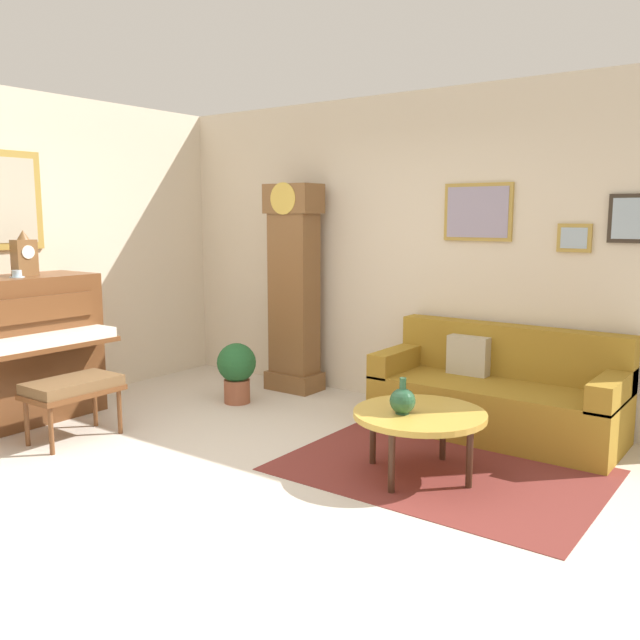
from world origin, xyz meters
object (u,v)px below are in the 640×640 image
object	(u,v)px
grandfather_clock	(294,294)
potted_plant	(237,369)
green_jug	(403,401)
couch	(498,395)
mantel_clock	(24,255)
piano_bench	(73,389)
teacup	(17,275)
coffee_table	(420,416)
piano	(10,351)

from	to	relation	value
grandfather_clock	potted_plant	bearing A→B (deg)	-100.53
green_jug	potted_plant	xyz separation A→B (m)	(-2.14, 0.70, -0.21)
grandfather_clock	green_jug	bearing A→B (deg)	-34.87
couch	mantel_clock	xyz separation A→B (m)	(-3.36, -1.96, 1.08)
piano_bench	teacup	world-z (taller)	teacup
green_jug	grandfather_clock	bearing A→B (deg)	145.13
piano_bench	couch	size ratio (longest dim) A/B	0.37
teacup	couch	bearing A→B (deg)	32.58
grandfather_clock	coffee_table	size ratio (longest dim) A/B	2.31
piano	grandfather_clock	size ratio (longest dim) A/B	0.71
potted_plant	couch	bearing A→B (deg)	14.33
grandfather_clock	coffee_table	xyz separation A→B (m)	(2.08, -1.29, -0.55)
piano_bench	coffee_table	distance (m)	2.66
coffee_table	teacup	distance (m)	3.43
grandfather_clock	couch	xyz separation A→B (m)	(2.15, -0.11, -0.65)
piano_bench	potted_plant	distance (m)	1.54
piano_bench	couch	distance (m)	3.32
couch	mantel_clock	distance (m)	4.04
coffee_table	green_jug	xyz separation A→B (m)	(-0.07, -0.11, 0.12)
coffee_table	potted_plant	world-z (taller)	potted_plant
couch	grandfather_clock	bearing A→B (deg)	177.00
grandfather_clock	piano	bearing A→B (deg)	-118.08
piano_bench	piano	bearing A→B (deg)	-176.19
green_jug	potted_plant	distance (m)	2.26
piano	grandfather_clock	bearing A→B (deg)	61.92
piano	mantel_clock	xyz separation A→B (m)	(0.00, 0.18, 0.78)
piano	mantel_clock	bearing A→B (deg)	89.23
piano_bench	grandfather_clock	xyz separation A→B (m)	(0.42, 2.21, 0.56)
mantel_clock	piano	bearing A→B (deg)	-90.77
piano_bench	coffee_table	bearing A→B (deg)	20.18
teacup	green_jug	size ratio (longest dim) A/B	0.48
couch	green_jug	size ratio (longest dim) A/B	7.92
mantel_clock	piano_bench	bearing A→B (deg)	-9.56
mantel_clock	couch	bearing A→B (deg)	30.34
piano_bench	teacup	distance (m)	1.09
piano	potted_plant	xyz separation A→B (m)	(1.08, 1.56, -0.30)
teacup	green_jug	xyz separation A→B (m)	(3.12, 0.80, -0.72)
coffee_table	mantel_clock	world-z (taller)	mantel_clock
grandfather_clock	coffee_table	world-z (taller)	grandfather_clock
piano	coffee_table	bearing A→B (deg)	16.48
mantel_clock	potted_plant	bearing A→B (deg)	52.13
teacup	green_jug	world-z (taller)	teacup
piano	potted_plant	bearing A→B (deg)	55.47
coffee_table	teacup	size ratio (longest dim) A/B	7.59
piano_bench	green_jug	world-z (taller)	green_jug
mantel_clock	teacup	size ratio (longest dim) A/B	3.28
grandfather_clock	couch	bearing A→B (deg)	-3.00
mantel_clock	green_jug	distance (m)	3.39
piano	coffee_table	distance (m)	3.43
piano	couch	world-z (taller)	piano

